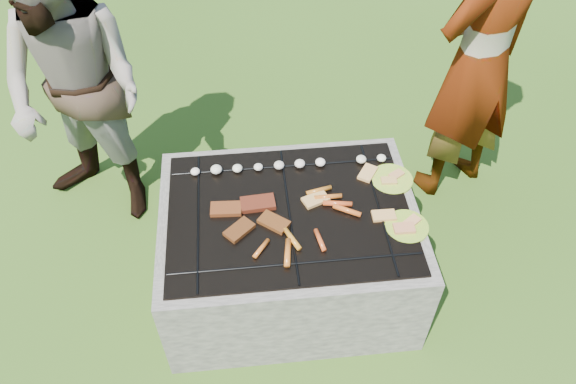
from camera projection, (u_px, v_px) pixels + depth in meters
The scene contains 10 objects.
lawn at pixel (289, 281), 3.24m from camera, with size 60.00×60.00×0.00m, color #264611.
fire_pit at pixel (289, 251), 3.03m from camera, with size 1.30×1.00×0.62m.
mushrooms at pixel (283, 165), 2.99m from camera, with size 1.05×0.06×0.04m.
pork_slabs at pixel (250, 214), 2.76m from camera, with size 0.39×0.29×0.03m.
sausages at pixel (314, 221), 2.73m from camera, with size 0.55×0.49×0.03m.
bread_on_grate at pixel (351, 195), 2.85m from camera, with size 0.45×0.40×0.02m.
plate_far at pixel (392, 179), 2.95m from camera, with size 0.29×0.29×0.03m.
plate_near at pixel (407, 226), 2.73m from camera, with size 0.25×0.25×0.03m.
cook at pixel (480, 63), 3.12m from camera, with size 0.68×0.44×1.85m, color gray.
bystander at pixel (76, 93), 3.01m from camera, with size 0.86×0.67×1.76m, color #9D9383.
Camera 1 is at (-0.19, -1.82, 2.72)m, focal length 35.00 mm.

